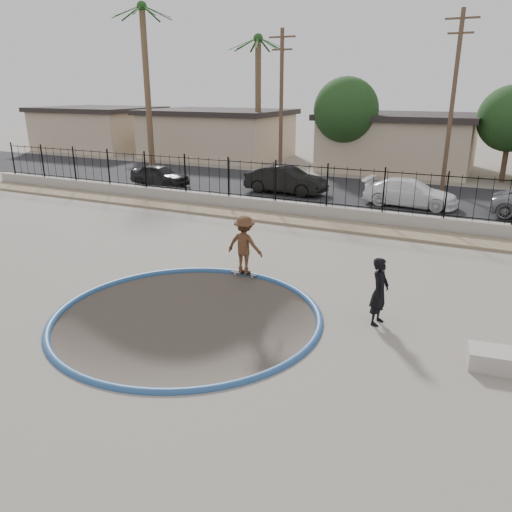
{
  "coord_description": "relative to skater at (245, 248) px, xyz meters",
  "views": [
    {
      "loc": [
        6.75,
        -10.8,
        5.65
      ],
      "look_at": [
        0.52,
        2.0,
        0.82
      ],
      "focal_mm": 35.0,
      "sensor_mm": 36.0,
      "label": 1
    }
  ],
  "objects": [
    {
      "name": "street",
      "position": [
        0.03,
        14.67,
        -0.9
      ],
      "size": [
        90.0,
        8.0,
        0.04
      ],
      "primitive_type": "cube",
      "color": "black",
      "rests_on": "ground"
    },
    {
      "name": "retaining_wall",
      "position": [
        0.03,
        7.97,
        -0.62
      ],
      "size": [
        42.0,
        0.45,
        0.6
      ],
      "primitive_type": "cube",
      "color": "gray",
      "rests_on": "ground"
    },
    {
      "name": "utility_pole_left",
      "position": [
        -5.97,
        16.67,
        3.79
      ],
      "size": [
        1.7,
        0.24,
        9.0
      ],
      "color": "#473323",
      "rests_on": "ground"
    },
    {
      "name": "utility_pole_mid",
      "position": [
        4.03,
        16.67,
        4.04
      ],
      "size": [
        1.7,
        0.24,
        9.5
      ],
      "color": "#473323",
      "rests_on": "ground"
    },
    {
      "name": "palm_mid",
      "position": [
        -9.97,
        21.67,
        5.77
      ],
      "size": [
        2.3,
        2.3,
        9.3
      ],
      "color": "brown",
      "rests_on": "ground"
    },
    {
      "name": "ground",
      "position": [
        0.03,
        9.67,
        -2.02
      ],
      "size": [
        120.0,
        120.0,
        2.2
      ],
      "primitive_type": "cube",
      "color": "gray",
      "rests_on": "ground"
    },
    {
      "name": "coping_ring",
      "position": [
        0.03,
        -3.33,
        -0.92
      ],
      "size": [
        7.04,
        7.04,
        0.2
      ],
      "primitive_type": "torus",
      "color": "navy",
      "rests_on": "ground"
    },
    {
      "name": "bowl_pit",
      "position": [
        0.03,
        -3.33,
        -0.92
      ],
      "size": [
        6.84,
        6.84,
        1.8
      ],
      "primitive_type": null,
      "color": "#453D35",
      "rests_on": "ground"
    },
    {
      "name": "skateboard",
      "position": [
        0.0,
        -0.0,
        -0.85
      ],
      "size": [
        0.9,
        0.25,
        0.08
      ],
      "rotation": [
        0.0,
        0.0,
        0.03
      ],
      "color": "black",
      "rests_on": "ground"
    },
    {
      "name": "street_tree_mid",
      "position": [
        7.03,
        21.67,
        2.92
      ],
      "size": [
        3.96,
        3.96,
        5.83
      ],
      "color": "#473323",
      "rests_on": "ground"
    },
    {
      "name": "skater",
      "position": [
        0.0,
        0.0,
        0.0
      ],
      "size": [
        1.2,
        0.71,
        1.83
      ],
      "primitive_type": "imported",
      "rotation": [
        0.0,
        0.0,
        3.12
      ],
      "color": "brown",
      "rests_on": "ground"
    },
    {
      "name": "house_west_far",
      "position": [
        -27.97,
        24.17,
        1.06
      ],
      "size": [
        10.6,
        8.6,
        3.9
      ],
      "color": "tan",
      "rests_on": "ground"
    },
    {
      "name": "house_center",
      "position": [
        0.03,
        24.17,
        1.06
      ],
      "size": [
        10.6,
        8.6,
        3.9
      ],
      "color": "tan",
      "rests_on": "ground"
    },
    {
      "name": "car_a",
      "position": [
        -11.38,
        11.07,
        -0.25
      ],
      "size": [
        3.81,
        1.74,
        1.27
      ],
      "primitive_type": "imported",
      "rotation": [
        0.0,
        0.0,
        1.51
      ],
      "color": "black",
      "rests_on": "street"
    },
    {
      "name": "videographer",
      "position": [
        4.55,
        -1.55,
        -0.05
      ],
      "size": [
        0.5,
        0.69,
        1.73
      ],
      "primitive_type": "imported",
      "rotation": [
        0.0,
        0.0,
        1.42
      ],
      "color": "black",
      "rests_on": "ground"
    },
    {
      "name": "concrete_ledge",
      "position": [
        7.53,
        -2.53,
        -0.72
      ],
      "size": [
        1.68,
        0.9,
        0.4
      ],
      "primitive_type": "cube",
      "rotation": [
        0.0,
        0.0,
        0.13
      ],
      "color": "#A7A194",
      "rests_on": "ground"
    },
    {
      "name": "rock_strip",
      "position": [
        0.03,
        6.87,
        -0.86
      ],
      "size": [
        42.0,
        1.6,
        0.11
      ],
      "primitive_type": "cube",
      "color": "#9B8A65",
      "rests_on": "ground"
    },
    {
      "name": "fence",
      "position": [
        0.03,
        7.97,
        0.58
      ],
      "size": [
        40.0,
        0.04,
        1.8
      ],
      "color": "black",
      "rests_on": "retaining_wall"
    },
    {
      "name": "car_b",
      "position": [
        -3.76,
        12.31,
        -0.14
      ],
      "size": [
        4.59,
        1.77,
        1.49
      ],
      "primitive_type": "imported",
      "rotation": [
        0.0,
        0.0,
        1.53
      ],
      "color": "black",
      "rests_on": "street"
    },
    {
      "name": "car_c",
      "position": [
        3.0,
        12.11,
        -0.22
      ],
      "size": [
        4.68,
        2.15,
        1.33
      ],
      "primitive_type": "imported",
      "rotation": [
        0.0,
        0.0,
        1.51
      ],
      "color": "white",
      "rests_on": "street"
    },
    {
      "name": "house_west",
      "position": [
        -14.97,
        24.17,
        1.06
      ],
      "size": [
        11.6,
        8.6,
        3.9
      ],
      "color": "tan",
      "rests_on": "ground"
    },
    {
      "name": "street_tree_left",
      "position": [
        -2.97,
        20.67,
        3.27
      ],
      "size": [
        4.32,
        4.32,
        6.36
      ],
      "color": "#473323",
      "rests_on": "ground"
    },
    {
      "name": "palm_left",
      "position": [
        -16.97,
        17.67,
        7.04
      ],
      "size": [
        2.3,
        2.3,
        11.3
      ],
      "color": "brown",
      "rests_on": "ground"
    }
  ]
}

